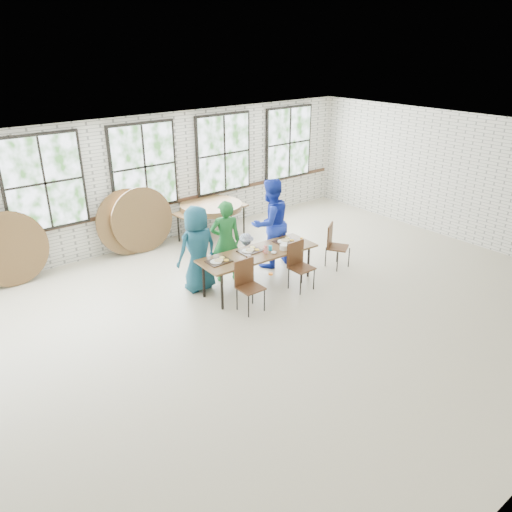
{
  "coord_description": "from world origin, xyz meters",
  "views": [
    {
      "loc": [
        -4.98,
        -5.8,
        4.54
      ],
      "look_at": [
        0.0,
        0.4,
        1.05
      ],
      "focal_mm": 35.0,
      "sensor_mm": 36.0,
      "label": 1
    }
  ],
  "objects_px": {
    "dining_table": "(258,255)",
    "chair_near_left": "(247,281)",
    "storage_table": "(211,211)",
    "chair_near_right": "(298,261)"
  },
  "relations": [
    {
      "from": "chair_near_left",
      "to": "chair_near_right",
      "type": "xyz_separation_m",
      "value": [
        1.29,
        0.04,
        0.0
      ]
    },
    {
      "from": "dining_table",
      "to": "chair_near_left",
      "type": "distance_m",
      "value": 0.91
    },
    {
      "from": "chair_near_left",
      "to": "storage_table",
      "type": "xyz_separation_m",
      "value": [
        1.49,
        3.34,
        0.13
      ]
    },
    {
      "from": "chair_near_right",
      "to": "storage_table",
      "type": "height_order",
      "value": "chair_near_right"
    },
    {
      "from": "dining_table",
      "to": "storage_table",
      "type": "distance_m",
      "value": 2.89
    },
    {
      "from": "dining_table",
      "to": "chair_near_left",
      "type": "xyz_separation_m",
      "value": [
        -0.71,
        -0.56,
        -0.13
      ]
    },
    {
      "from": "chair_near_right",
      "to": "storage_table",
      "type": "relative_size",
      "value": 0.51
    },
    {
      "from": "storage_table",
      "to": "dining_table",
      "type": "bearing_deg",
      "value": -110.08
    },
    {
      "from": "dining_table",
      "to": "chair_near_left",
      "type": "bearing_deg",
      "value": -138.84
    },
    {
      "from": "chair_near_left",
      "to": "chair_near_right",
      "type": "relative_size",
      "value": 1.0
    }
  ]
}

